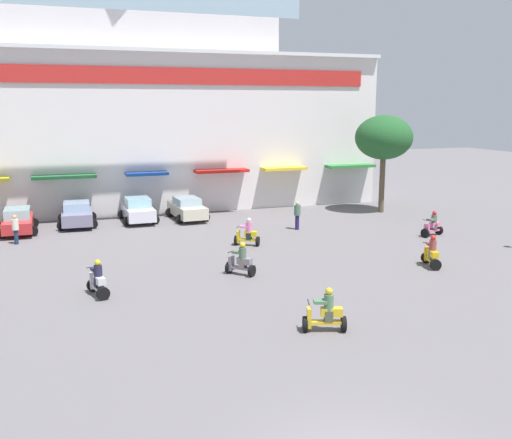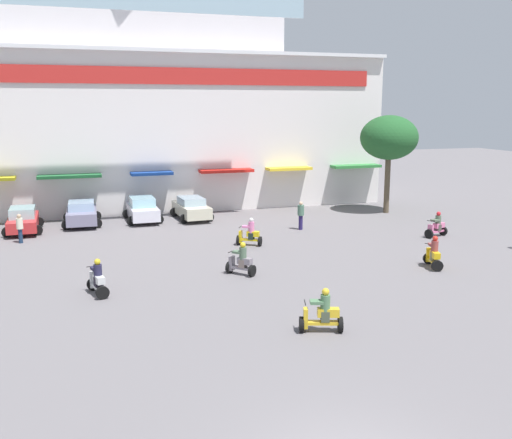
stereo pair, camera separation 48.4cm
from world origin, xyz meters
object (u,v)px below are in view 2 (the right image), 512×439
(plaza_tree_1, at_px, (389,138))
(scooter_rider_1, at_px, (322,314))
(parked_car_0, at_px, (23,220))
(pedestrian_0, at_px, (20,227))
(parked_car_2, at_px, (142,209))
(scooter_rider_6, at_px, (241,261))
(parked_car_1, at_px, (82,213))
(pedestrian_1, at_px, (301,214))
(parked_car_3, at_px, (191,208))
(scooter_rider_2, at_px, (437,227))
(scooter_rider_4, at_px, (433,255))
(scooter_rider_0, at_px, (98,280))
(scooter_rider_7, at_px, (250,234))

(plaza_tree_1, relative_size, scooter_rider_1, 4.44)
(parked_car_0, height_order, pedestrian_0, pedestrian_0)
(parked_car_2, xyz_separation_m, scooter_rider_6, (2.66, -13.64, -0.17))
(parked_car_1, height_order, scooter_rider_6, scooter_rider_6)
(scooter_rider_1, distance_m, pedestrian_1, 16.18)
(parked_car_3, xyz_separation_m, scooter_rider_2, (12.25, -9.50, -0.15))
(scooter_rider_1, bearing_deg, scooter_rider_6, 95.40)
(plaza_tree_1, xyz_separation_m, scooter_rider_6, (-13.95, -11.54, -4.57))
(scooter_rider_2, bearing_deg, plaza_tree_1, 81.12)
(parked_car_0, height_order, scooter_rider_4, scooter_rider_4)
(plaza_tree_1, height_order, scooter_rider_0, plaza_tree_1)
(parked_car_2, bearing_deg, pedestrian_0, -149.65)
(scooter_rider_2, bearing_deg, parked_car_2, 147.67)
(plaza_tree_1, relative_size, pedestrian_1, 3.92)
(scooter_rider_2, bearing_deg, scooter_rider_4, -125.96)
(parked_car_3, height_order, pedestrian_0, pedestrian_0)
(parked_car_3, distance_m, pedestrian_0, 10.96)
(plaza_tree_1, distance_m, scooter_rider_7, 14.32)
(parked_car_1, relative_size, pedestrian_1, 2.44)
(scooter_rider_2, bearing_deg, parked_car_3, 142.23)
(parked_car_1, bearing_deg, parked_car_2, 0.92)
(scooter_rider_1, bearing_deg, parked_car_1, 108.90)
(scooter_rider_1, relative_size, pedestrian_1, 0.88)
(parked_car_1, relative_size, parked_car_3, 0.99)
(parked_car_0, relative_size, scooter_rider_4, 2.71)
(parked_car_3, distance_m, scooter_rider_2, 15.50)
(parked_car_1, bearing_deg, scooter_rider_0, -89.03)
(parked_car_3, bearing_deg, pedestrian_0, -159.21)
(plaza_tree_1, height_order, scooter_rider_7, plaza_tree_1)
(plaza_tree_1, distance_m, scooter_rider_4, 14.86)
(plaza_tree_1, distance_m, scooter_rider_6, 18.67)
(parked_car_0, relative_size, pedestrian_1, 2.42)
(parked_car_1, bearing_deg, pedestrian_0, -129.08)
(scooter_rider_0, bearing_deg, pedestrian_1, 36.27)
(scooter_rider_4, bearing_deg, plaza_tree_1, 68.48)
(parked_car_0, distance_m, scooter_rider_1, 22.29)
(parked_car_3, height_order, scooter_rider_6, scooter_rider_6)
(scooter_rider_7, bearing_deg, plaza_tree_1, 28.14)
(pedestrian_0, bearing_deg, scooter_rider_0, -71.12)
(scooter_rider_0, bearing_deg, scooter_rider_6, 8.64)
(parked_car_3, height_order, pedestrian_1, pedestrian_1)
(scooter_rider_1, xyz_separation_m, pedestrian_1, (5.43, 15.24, 0.35))
(scooter_rider_1, relative_size, scooter_rider_2, 0.99)
(scooter_rider_0, xyz_separation_m, scooter_rider_6, (6.18, 0.94, -0.01))
(pedestrian_1, bearing_deg, parked_car_2, 147.57)
(parked_car_3, xyz_separation_m, scooter_rider_6, (-0.50, -13.38, -0.13))
(scooter_rider_2, relative_size, pedestrian_1, 0.89)
(scooter_rider_2, bearing_deg, pedestrian_1, 147.81)
(scooter_rider_2, relative_size, scooter_rider_4, 1.00)
(pedestrian_0, bearing_deg, pedestrian_1, -5.11)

